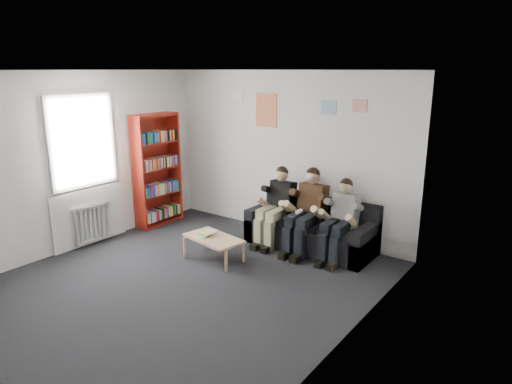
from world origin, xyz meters
TOP-DOWN VIEW (x-y plane):
  - room_shell at (0.00, 0.00)m, footprint 5.00×5.00m
  - sofa at (0.73, 2.12)m, footprint 1.98×0.81m
  - bookshelf at (-2.07, 1.53)m, footprint 0.30×0.89m
  - coffee_table at (-0.18, 0.85)m, footprint 0.88×0.49m
  - game_cases at (-0.32, 0.85)m, footprint 0.25×0.23m
  - person_left at (0.17, 1.94)m, footprint 0.38×0.82m
  - person_middle at (0.73, 1.93)m, footprint 0.41×0.88m
  - person_right at (1.28, 1.94)m, footprint 0.37×0.78m
  - radiator at (-2.15, 0.20)m, footprint 0.10×0.64m
  - window at (-2.22, 0.20)m, footprint 0.05×1.30m
  - poster_large at (-0.40, 2.49)m, footprint 0.42×0.01m
  - poster_blue at (0.75, 2.49)m, footprint 0.25×0.01m
  - poster_pink at (1.25, 2.49)m, footprint 0.22×0.01m
  - poster_sign at (-1.00, 2.49)m, footprint 0.20×0.01m

SIDE VIEW (x-z plane):
  - sofa at x=0.73m, z-range -0.11..0.66m
  - coffee_table at x=-0.18m, z-range 0.13..0.49m
  - radiator at x=-2.15m, z-range 0.05..0.65m
  - game_cases at x=-0.32m, z-range 0.35..0.41m
  - person_right at x=1.28m, z-range 0.00..1.20m
  - person_left at x=0.17m, z-range -0.01..1.23m
  - person_middle at x=0.73m, z-range -0.01..1.28m
  - bookshelf at x=-2.07m, z-range 0.00..1.98m
  - window at x=-2.22m, z-range -0.15..2.21m
  - room_shell at x=0.00m, z-range -1.15..3.85m
  - poster_large at x=-0.40m, z-range 1.77..2.32m
  - poster_blue at x=0.75m, z-range 2.05..2.25m
  - poster_pink at x=1.25m, z-range 2.11..2.29m
  - poster_sign at x=-1.00m, z-range 2.18..2.32m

